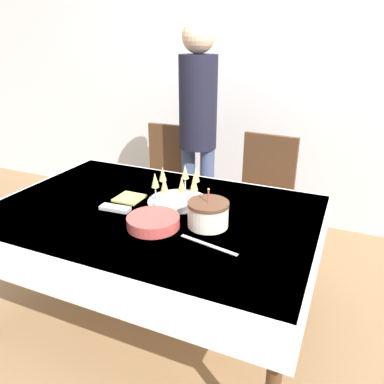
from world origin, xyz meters
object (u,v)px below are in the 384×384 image
champagne_tray (177,188)px  plate_stack_dessert (172,204)px  dining_chair_far_left (167,181)px  dining_chair_far_right (262,196)px  plate_stack_main (153,222)px  gift_bag (35,244)px  birthday_cake (208,214)px  person_standing (198,119)px

champagne_tray → plate_stack_dessert: bearing=-83.7°
dining_chair_far_left → dining_chair_far_right: bearing=-0.0°
dining_chair_far_left → plate_stack_main: bearing=-65.5°
dining_chair_far_right → champagne_tray: size_ratio=2.79×
plate_stack_dessert → gift_bag: size_ratio=0.73×
champagne_tray → plate_stack_main: size_ratio=1.33×
dining_chair_far_right → birthday_cake: (-0.05, -0.97, 0.28)m
dining_chair_far_right → person_standing: person_standing is taller
plate_stack_main → person_standing: (-0.24, 1.12, 0.28)m
plate_stack_dessert → birthday_cake: bearing=-25.1°
birthday_cake → gift_bag: (-1.54, 0.27, -0.68)m
champagne_tray → birthday_cake: bearing=-37.8°
dining_chair_far_left → plate_stack_dessert: 1.00m
dining_chair_far_right → birthday_cake: size_ratio=4.73×
dining_chair_far_left → person_standing: bearing=5.9°
birthday_cake → plate_stack_main: 0.27m
dining_chair_far_left → person_standing: 0.58m
champagne_tray → person_standing: person_standing is taller
dining_chair_far_left → gift_bag: bearing=-138.6°
dining_chair_far_left → plate_stack_dessert: (0.48, -0.85, 0.23)m
champagne_tray → plate_stack_main: champagne_tray is taller
dining_chair_far_right → plate_stack_main: dining_chair_far_right is taller
dining_chair_far_left → person_standing: (0.26, 0.03, 0.52)m
person_standing → gift_bag: (-1.06, -0.73, -0.92)m
gift_bag → plate_stack_dessert: bearing=-6.4°
plate_stack_main → person_standing: size_ratio=0.15×
champagne_tray → plate_stack_main: (0.03, -0.33, -0.05)m
plate_stack_main → plate_stack_dessert: plate_stack_main is taller
plate_stack_main → person_standing: 1.17m
birthday_cake → dining_chair_far_right: bearing=86.9°
dining_chair_far_left → gift_bag: (-0.80, -0.70, -0.40)m
dining_chair_far_right → gift_bag: bearing=-156.1°
champagne_tray → plate_stack_dessert: (0.01, -0.09, -0.06)m
champagne_tray → gift_bag: 1.45m
dining_chair_far_left → gift_bag: 1.14m
dining_chair_far_left → dining_chair_far_right: size_ratio=1.00×
dining_chair_far_left → plate_stack_main: dining_chair_far_left is taller
dining_chair_far_left → champagne_tray: 0.94m
birthday_cake → champagne_tray: 0.34m
champagne_tray → plate_stack_dessert: size_ratio=1.73×
dining_chair_far_left → plate_stack_main: size_ratio=3.72×
champagne_tray → dining_chair_far_right: bearing=67.1°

